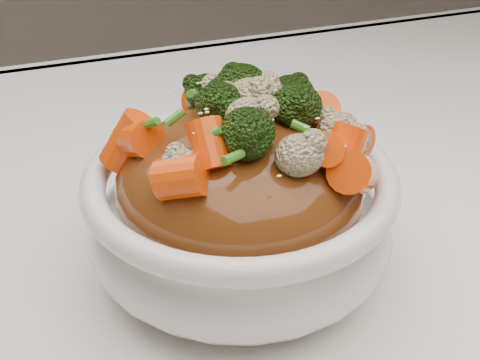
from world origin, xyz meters
name	(u,v)px	position (x,y,z in m)	size (l,w,h in m)	color
tablecloth	(265,278)	(0.00, 0.00, 0.73)	(1.20, 0.80, 0.04)	white
bowl	(240,219)	(-0.02, 0.00, 0.79)	(0.19, 0.19, 0.08)	white
sauce_base	(240,184)	(-0.02, 0.00, 0.81)	(0.15, 0.15, 0.09)	#633011
carrots	(240,102)	(-0.02, 0.00, 0.87)	(0.15, 0.15, 0.05)	#FF4A08
broccoli	(240,103)	(-0.02, 0.00, 0.87)	(0.15, 0.15, 0.04)	black
cauliflower	(240,106)	(-0.02, 0.00, 0.87)	(0.15, 0.15, 0.03)	#CCBA8B
scallions	(240,100)	(-0.02, 0.00, 0.87)	(0.12, 0.12, 0.02)	#38831E
sesame_seeds	(240,100)	(-0.02, 0.00, 0.87)	(0.14, 0.14, 0.01)	beige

